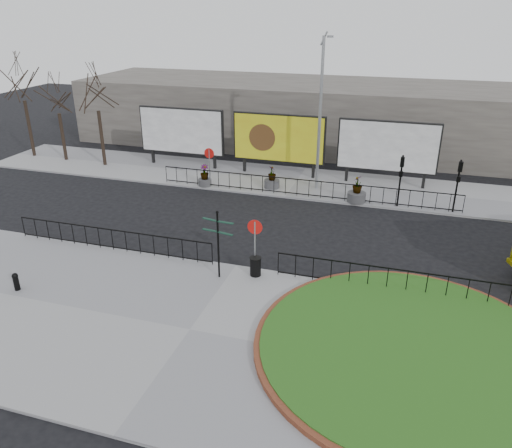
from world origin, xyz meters
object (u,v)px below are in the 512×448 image
at_px(fingerpost_sign, 218,238).
at_px(planter_c, 357,193).
at_px(bollard, 16,281).
at_px(planter_b, 272,180).
at_px(lamp_post, 320,113).
at_px(billboard_mid, 279,139).
at_px(litter_bin, 255,266).
at_px(planter_a, 205,178).

relative_size(fingerpost_sign, planter_c, 1.92).
relative_size(bollard, planter_b, 0.53).
bearing_deg(planter_c, lamp_post, 149.02).
bearing_deg(lamp_post, billboard_mid, 146.75).
bearing_deg(litter_bin, planter_a, 122.86).
relative_size(fingerpost_sign, planter_b, 2.13).
xyz_separation_m(fingerpost_sign, planter_b, (-0.86, 11.48, -1.33)).
height_order(fingerpost_sign, bollard, fingerpost_sign).
bearing_deg(planter_c, billboard_mid, 147.80).
bearing_deg(billboard_mid, fingerpost_sign, -85.33).
distance_m(bollard, planter_b, 16.26).
xyz_separation_m(lamp_post, planter_a, (-6.88, -1.60, -4.18)).
height_order(bollard, litter_bin, litter_bin).
xyz_separation_m(planter_b, planter_c, (5.37, -0.90, 0.06)).
distance_m(lamp_post, planter_c, 5.19).
bearing_deg(fingerpost_sign, planter_a, 127.69).
distance_m(billboard_mid, lamp_post, 4.23).
bearing_deg(fingerpost_sign, litter_bin, 34.48).
relative_size(bollard, planter_a, 0.55).
distance_m(fingerpost_sign, planter_b, 11.59).
bearing_deg(planter_b, planter_a, -167.88).
relative_size(fingerpost_sign, bollard, 3.99).
bearing_deg(planter_a, planter_b, 12.12).
distance_m(litter_bin, planter_a, 11.90).
height_order(billboard_mid, planter_b, billboard_mid).
bearing_deg(lamp_post, bollard, -120.80).
relative_size(billboard_mid, fingerpost_sign, 2.05).
bearing_deg(bollard, billboard_mid, 70.32).
bearing_deg(bollard, fingerpost_sign, 24.52).
distance_m(lamp_post, bollard, 18.63).
height_order(billboard_mid, planter_a, billboard_mid).
bearing_deg(planter_c, fingerpost_sign, -113.11).
relative_size(billboard_mid, lamp_post, 0.67).
distance_m(planter_b, planter_c, 5.45).
relative_size(fingerpost_sign, litter_bin, 3.61).
relative_size(planter_a, planter_c, 0.87).
relative_size(billboard_mid, bollard, 8.16).
bearing_deg(fingerpost_sign, billboard_mid, 106.94).
bearing_deg(planter_b, billboard_mid, 96.40).
height_order(billboard_mid, litter_bin, billboard_mid).
bearing_deg(planter_b, lamp_post, 14.57).
height_order(bollard, planter_b, planter_b).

